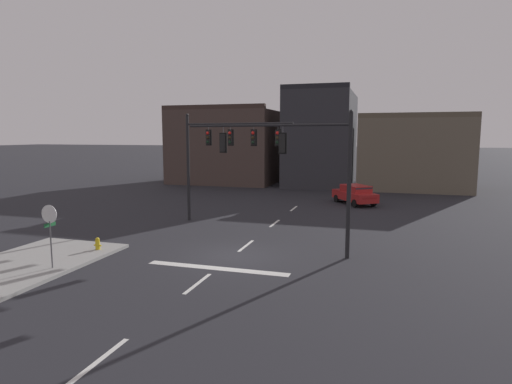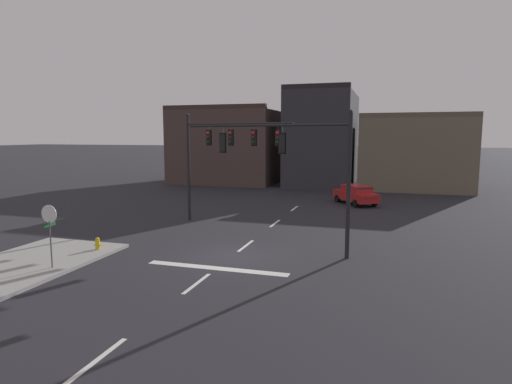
{
  "view_description": "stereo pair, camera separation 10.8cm",
  "coord_description": "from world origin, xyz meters",
  "px_view_note": "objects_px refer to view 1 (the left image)",
  "views": [
    {
      "loc": [
        6.83,
        -18.77,
        5.7
      ],
      "look_at": [
        -0.01,
        3.81,
        2.59
      ],
      "focal_mm": 30.34,
      "sensor_mm": 36.0,
      "label": 1
    },
    {
      "loc": [
        6.94,
        -18.74,
        5.7
      ],
      "look_at": [
        -0.01,
        3.81,
        2.59
      ],
      "focal_mm": 30.34,
      "sensor_mm": 36.0,
      "label": 2
    }
  ],
  "objects_px": {
    "signal_mast_far_side": "(221,147)",
    "fire_hydrant": "(98,246)",
    "signal_mast_near_side": "(297,158)",
    "stop_sign": "(50,221)",
    "car_lot_nearside": "(355,194)"
  },
  "relations": [
    {
      "from": "signal_mast_far_side",
      "to": "fire_hydrant",
      "type": "distance_m",
      "value": 10.11
    },
    {
      "from": "car_lot_nearside",
      "to": "fire_hydrant",
      "type": "height_order",
      "value": "car_lot_nearside"
    },
    {
      "from": "stop_sign",
      "to": "fire_hydrant",
      "type": "relative_size",
      "value": 3.77
    },
    {
      "from": "signal_mast_far_side",
      "to": "fire_hydrant",
      "type": "relative_size",
      "value": 9.84
    },
    {
      "from": "signal_mast_far_side",
      "to": "stop_sign",
      "type": "bearing_deg",
      "value": -105.6
    },
    {
      "from": "signal_mast_far_side",
      "to": "fire_hydrant",
      "type": "height_order",
      "value": "signal_mast_far_side"
    },
    {
      "from": "signal_mast_near_side",
      "to": "fire_hydrant",
      "type": "height_order",
      "value": "signal_mast_near_side"
    },
    {
      "from": "signal_mast_far_side",
      "to": "stop_sign",
      "type": "relative_size",
      "value": 2.61
    },
    {
      "from": "signal_mast_near_side",
      "to": "stop_sign",
      "type": "xyz_separation_m",
      "value": [
        -9.24,
        -5.9,
        -2.48
      ]
    },
    {
      "from": "fire_hydrant",
      "to": "stop_sign",
      "type": "bearing_deg",
      "value": -89.11
    },
    {
      "from": "fire_hydrant",
      "to": "signal_mast_near_side",
      "type": "bearing_deg",
      "value": 17.03
    },
    {
      "from": "signal_mast_near_side",
      "to": "signal_mast_far_side",
      "type": "xyz_separation_m",
      "value": [
        -6.04,
        5.54,
        0.33
      ]
    },
    {
      "from": "signal_mast_far_side",
      "to": "car_lot_nearside",
      "type": "xyz_separation_m",
      "value": [
        7.71,
        10.43,
        -4.09
      ]
    },
    {
      "from": "car_lot_nearside",
      "to": "fire_hydrant",
      "type": "bearing_deg",
      "value": -120.22
    },
    {
      "from": "signal_mast_near_side",
      "to": "stop_sign",
      "type": "bearing_deg",
      "value": -147.43
    }
  ]
}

